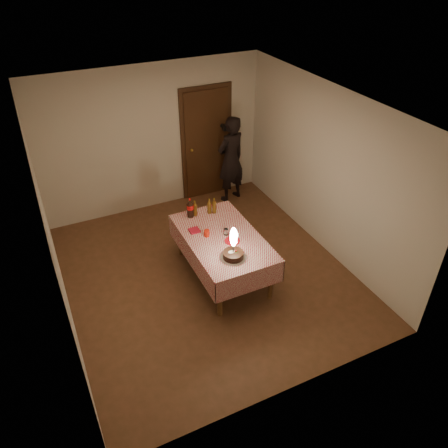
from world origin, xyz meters
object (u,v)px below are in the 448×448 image
Objects in this scene: dining_table at (223,242)px; red_cup at (207,233)px; red_plate at (232,241)px; amber_bottle_left at (195,209)px; amber_bottle_right at (214,206)px; photographer at (231,159)px; birthday_cake at (233,251)px; amber_bottle_mid at (209,206)px; cola_bottle at (190,208)px; clear_cup at (226,232)px.

red_cup is (-0.20, 0.11, 0.15)m from dining_table.
amber_bottle_left is (-0.21, 0.85, 0.11)m from red_plate.
amber_bottle_left is (-0.14, 0.69, 0.21)m from dining_table.
photographer is (0.94, 1.34, 0.00)m from amber_bottle_right.
red_cup is 2.28m from photographer.
birthday_cake is 1.16m from amber_bottle_mid.
cola_bottle is 0.19× the size of photographer.
photographer reaches higher than amber_bottle_right.
dining_table is 6.75× the size of amber_bottle_left.
dining_table is 0.68m from amber_bottle_right.
dining_table is 0.20m from red_plate.
amber_bottle_mid is 0.15× the size of photographer.
amber_bottle_right is 0.08m from amber_bottle_mid.
amber_bottle_mid is at bearing -5.69° from cola_bottle.
cola_bottle is at bearing -175.04° from amber_bottle_left.
amber_bottle_left is (0.06, 0.58, 0.07)m from red_cup.
amber_bottle_right is at bearing 81.47° from clear_cup.
amber_bottle_right is 1.64m from photographer.
amber_bottle_left reaches higher than red_cup.
birthday_cake is at bearing -105.39° from clear_cup.
dining_table is at bearing -104.10° from amber_bottle_right.
amber_bottle_left is 0.15× the size of photographer.
red_cup is 0.62m from amber_bottle_mid.
birthday_cake reaches higher than amber_bottle_mid.
dining_table is 0.16m from clear_cup.
clear_cup is (0.14, 0.52, -0.07)m from birthday_cake.
photographer reaches higher than red_cup.
red_cup is (-0.12, 0.60, -0.07)m from birthday_cake.
amber_bottle_right is (0.37, -0.05, -0.03)m from cola_bottle.
photographer is (1.04, 1.94, 0.08)m from clear_cup.
amber_bottle_right is (0.36, 0.52, 0.07)m from red_cup.
birthday_cake is 1.90× the size of amber_bottle_right.
amber_bottle_left is at bearing 83.90° from red_cup.
red_cup is 0.64m from amber_bottle_right.
amber_bottle_left is at bearing 107.20° from clear_cup.
clear_cup is 0.61m from amber_bottle_right.
photographer is at bearing 46.03° from amber_bottle_left.
birthday_cake is at bearing -87.11° from amber_bottle_left.
dining_table is 5.42× the size of cola_bottle.
photographer reaches higher than birthday_cake.
amber_bottle_left reaches higher than clear_cup.
birthday_cake is at bearing -98.01° from amber_bottle_mid.
red_cup reaches higher than red_plate.
amber_bottle_left is 0.22m from amber_bottle_mid.
dining_table is 0.73m from amber_bottle_left.
birthday_cake reaches higher than amber_bottle_right.
amber_bottle_right is at bearing -125.13° from photographer.
red_cup is at bearing 101.41° from birthday_cake.
red_cup is (-0.28, 0.26, 0.05)m from red_plate.
red_plate is 0.86× the size of amber_bottle_left.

